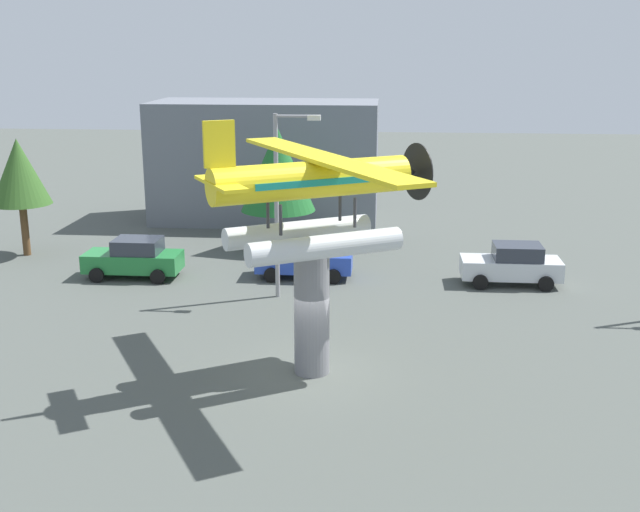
{
  "coord_description": "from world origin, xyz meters",
  "views": [
    {
      "loc": [
        2.2,
        -22.79,
        9.99
      ],
      "look_at": [
        0.0,
        3.0,
        2.97
      ],
      "focal_mm": 44.03,
      "sensor_mm": 36.0,
      "label": 1
    }
  ],
  "objects_px": {
    "car_near_green": "(134,258)",
    "storefront_building": "(266,161)",
    "streetlight_primary": "(282,192)",
    "floatplane_monument": "(315,195)",
    "display_pedestal": "(312,312)",
    "car_mid_blue": "(306,258)",
    "tree_west": "(19,172)",
    "tree_east": "(278,170)",
    "car_far_silver": "(512,264)"
  },
  "relations": [
    {
      "from": "display_pedestal",
      "to": "tree_east",
      "type": "bearing_deg",
      "value": 101.62
    },
    {
      "from": "car_near_green",
      "to": "tree_east",
      "type": "xyz_separation_m",
      "value": [
        5.66,
        5.54,
        3.14
      ]
    },
    {
      "from": "floatplane_monument",
      "to": "streetlight_primary",
      "type": "xyz_separation_m",
      "value": [
        -2.02,
        7.41,
        -1.3
      ]
    },
    {
      "from": "display_pedestal",
      "to": "tree_west",
      "type": "relative_size",
      "value": 0.7
    },
    {
      "from": "car_far_silver",
      "to": "car_mid_blue",
      "type": "bearing_deg",
      "value": -1.89
    },
    {
      "from": "floatplane_monument",
      "to": "storefront_building",
      "type": "xyz_separation_m",
      "value": [
        -4.87,
        21.93,
        -2.21
      ]
    },
    {
      "from": "streetlight_primary",
      "to": "tree_east",
      "type": "relative_size",
      "value": 1.22
    },
    {
      "from": "floatplane_monument",
      "to": "tree_west",
      "type": "height_order",
      "value": "floatplane_monument"
    },
    {
      "from": "car_far_silver",
      "to": "streetlight_primary",
      "type": "height_order",
      "value": "streetlight_primary"
    },
    {
      "from": "streetlight_primary",
      "to": "tree_east",
      "type": "xyz_separation_m",
      "value": [
        -1.22,
        7.72,
        -0.31
      ]
    },
    {
      "from": "streetlight_primary",
      "to": "tree_west",
      "type": "xyz_separation_m",
      "value": [
        -13.33,
        5.44,
        -0.25
      ]
    },
    {
      "from": "display_pedestal",
      "to": "car_mid_blue",
      "type": "bearing_deg",
      "value": 96.94
    },
    {
      "from": "car_mid_blue",
      "to": "storefront_building",
      "type": "bearing_deg",
      "value": -73.32
    },
    {
      "from": "car_mid_blue",
      "to": "tree_east",
      "type": "xyz_separation_m",
      "value": [
        -1.87,
        4.88,
        3.14
      ]
    },
    {
      "from": "display_pedestal",
      "to": "tree_east",
      "type": "relative_size",
      "value": 0.65
    },
    {
      "from": "car_near_green",
      "to": "car_far_silver",
      "type": "xyz_separation_m",
      "value": [
        16.44,
        0.36,
        0.0
      ]
    },
    {
      "from": "floatplane_monument",
      "to": "tree_east",
      "type": "relative_size",
      "value": 1.57
    },
    {
      "from": "tree_east",
      "to": "car_near_green",
      "type": "bearing_deg",
      "value": -135.61
    },
    {
      "from": "floatplane_monument",
      "to": "tree_west",
      "type": "xyz_separation_m",
      "value": [
        -15.35,
        12.85,
        -1.56
      ]
    },
    {
      "from": "car_near_green",
      "to": "display_pedestal",
      "type": "bearing_deg",
      "value": 132.28
    },
    {
      "from": "car_mid_blue",
      "to": "streetlight_primary",
      "type": "bearing_deg",
      "value": 77.13
    },
    {
      "from": "streetlight_primary",
      "to": "storefront_building",
      "type": "xyz_separation_m",
      "value": [
        -2.85,
        14.52,
        -0.9
      ]
    },
    {
      "from": "floatplane_monument",
      "to": "streetlight_primary",
      "type": "bearing_deg",
      "value": 75.29
    },
    {
      "from": "floatplane_monument",
      "to": "streetlight_primary",
      "type": "height_order",
      "value": "floatplane_monument"
    },
    {
      "from": "car_mid_blue",
      "to": "tree_west",
      "type": "height_order",
      "value": "tree_west"
    },
    {
      "from": "display_pedestal",
      "to": "car_mid_blue",
      "type": "xyz_separation_m",
      "value": [
        -1.26,
        10.32,
        -1.1
      ]
    },
    {
      "from": "storefront_building",
      "to": "car_mid_blue",
      "type": "bearing_deg",
      "value": -73.32
    },
    {
      "from": "car_mid_blue",
      "to": "tree_west",
      "type": "xyz_separation_m",
      "value": [
        -13.98,
        2.6,
        3.2
      ]
    },
    {
      "from": "floatplane_monument",
      "to": "car_far_silver",
      "type": "distance_m",
      "value": 13.37
    },
    {
      "from": "tree_west",
      "to": "car_mid_blue",
      "type": "bearing_deg",
      "value": -10.53
    },
    {
      "from": "car_near_green",
      "to": "tree_east",
      "type": "distance_m",
      "value": 8.52
    },
    {
      "from": "tree_east",
      "to": "display_pedestal",
      "type": "bearing_deg",
      "value": -78.38
    },
    {
      "from": "car_near_green",
      "to": "floatplane_monument",
      "type": "bearing_deg",
      "value": 132.83
    },
    {
      "from": "floatplane_monument",
      "to": "tree_east",
      "type": "xyz_separation_m",
      "value": [
        -3.24,
        15.13,
        -1.61
      ]
    },
    {
      "from": "car_mid_blue",
      "to": "floatplane_monument",
      "type": "bearing_deg",
      "value": 97.6
    },
    {
      "from": "car_near_green",
      "to": "car_mid_blue",
      "type": "relative_size",
      "value": 1.0
    },
    {
      "from": "floatplane_monument",
      "to": "display_pedestal",
      "type": "bearing_deg",
      "value": 180.0
    },
    {
      "from": "car_mid_blue",
      "to": "storefront_building",
      "type": "relative_size",
      "value": 0.33
    },
    {
      "from": "floatplane_monument",
      "to": "car_far_silver",
      "type": "xyz_separation_m",
      "value": [
        7.54,
        9.96,
        -4.75
      ]
    },
    {
      "from": "streetlight_primary",
      "to": "tree_west",
      "type": "distance_m",
      "value": 14.4
    },
    {
      "from": "car_near_green",
      "to": "storefront_building",
      "type": "relative_size",
      "value": 0.33
    },
    {
      "from": "display_pedestal",
      "to": "car_near_green",
      "type": "xyz_separation_m",
      "value": [
        -8.78,
        9.66,
        -1.1
      ]
    },
    {
      "from": "car_far_silver",
      "to": "streetlight_primary",
      "type": "distance_m",
      "value": 10.48
    },
    {
      "from": "floatplane_monument",
      "to": "tree_west",
      "type": "bearing_deg",
      "value": 110.13
    },
    {
      "from": "tree_west",
      "to": "tree_east",
      "type": "distance_m",
      "value": 12.32
    },
    {
      "from": "streetlight_primary",
      "to": "storefront_building",
      "type": "relative_size",
      "value": 0.58
    },
    {
      "from": "car_mid_blue",
      "to": "streetlight_primary",
      "type": "distance_m",
      "value": 4.51
    },
    {
      "from": "floatplane_monument",
      "to": "streetlight_primary",
      "type": "relative_size",
      "value": 1.29
    },
    {
      "from": "tree_west",
      "to": "car_far_silver",
      "type": "bearing_deg",
      "value": -7.2
    },
    {
      "from": "car_mid_blue",
      "to": "display_pedestal",
      "type": "bearing_deg",
      "value": 96.94
    }
  ]
}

